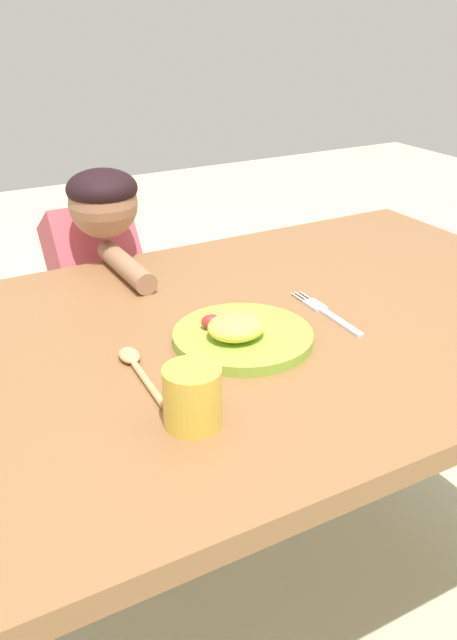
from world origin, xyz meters
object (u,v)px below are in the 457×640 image
at_px(drinking_cup, 192,397).
at_px(person, 101,338).
at_px(plate, 241,334).
at_px(spoon, 136,366).
at_px(fork, 327,313).

height_order(drinking_cup, person, person).
bearing_deg(plate, spoon, 179.00).
height_order(plate, drinking_cup, drinking_cup).
distance_m(plate, spoon, 0.19).
distance_m(plate, fork, 0.20).
distance_m(spoon, drinking_cup, 0.18).
bearing_deg(person, drinking_cup, 81.52).
bearing_deg(plate, fork, 5.52).
xyz_separation_m(plate, spoon, (-0.19, 0.00, -0.01)).
distance_m(plate, drinking_cup, 0.25).
xyz_separation_m(spoon, drinking_cup, (0.01, -0.18, 0.04)).
relative_size(plate, fork, 1.14).
relative_size(plate, drinking_cup, 2.77).
relative_size(spoon, person, 0.20).
relative_size(fork, person, 0.22).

